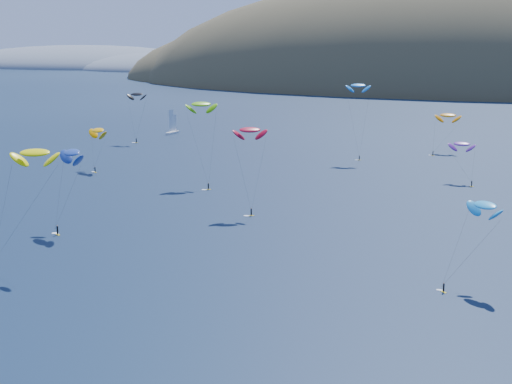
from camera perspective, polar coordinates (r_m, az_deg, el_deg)
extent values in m
ellipsoid|color=#3D3526|center=(631.58, 16.53, 7.05)|extent=(600.00, 300.00, 210.00)
ellipsoid|color=#3D3526|center=(686.79, 3.12, 8.43)|extent=(340.00, 240.00, 120.00)
ellipsoid|color=slate|center=(983.85, -13.64, 9.61)|extent=(400.00, 240.00, 60.00)
ellipsoid|color=slate|center=(880.21, -7.25, 9.59)|extent=(240.00, 180.00, 44.00)
cube|color=silver|center=(319.41, -6.69, 4.73)|extent=(3.05, 8.44, 0.99)
cylinder|color=silver|center=(319.16, -6.67, 5.77)|extent=(0.15, 0.15, 11.56)
cube|color=yellow|center=(235.35, -12.74, 1.54)|extent=(1.45, 1.10, 0.08)
cylinder|color=black|center=(235.18, -12.76, 1.76)|extent=(0.34, 0.34, 1.54)
sphere|color=#8C6047|center=(235.02, -12.77, 1.97)|extent=(0.26, 0.26, 0.26)
ellipsoid|color=#F8A700|center=(239.11, -12.54, 4.84)|extent=(10.24, 8.51, 5.21)
ellipsoid|color=#FFF605|center=(141.58, -17.28, 3.03)|extent=(9.69, 6.90, 4.92)
cube|color=yellow|center=(205.04, -3.83, 0.20)|extent=(1.48, 1.24, 0.08)
cylinder|color=black|center=(204.84, -3.84, 0.46)|extent=(0.35, 0.35, 1.61)
sphere|color=#8C6047|center=(204.64, -3.84, 0.71)|extent=(0.27, 0.27, 0.27)
ellipsoid|color=#61BC0B|center=(212.75, -4.40, 7.03)|extent=(9.85, 8.75, 5.07)
cube|color=yellow|center=(254.19, 8.26, 2.55)|extent=(1.34, 0.62, 0.07)
cylinder|color=black|center=(254.05, 8.27, 2.73)|extent=(0.30, 0.30, 1.38)
sphere|color=#8C6047|center=(253.91, 8.27, 2.90)|extent=(0.23, 0.23, 0.23)
ellipsoid|color=blue|center=(253.63, 8.18, 8.44)|extent=(8.69, 5.27, 4.53)
cube|color=yellow|center=(129.79, 14.76, -7.74)|extent=(1.19, 1.16, 0.07)
cylinder|color=black|center=(129.51, 14.78, -7.41)|extent=(0.30, 0.30, 1.38)
sphere|color=#8C6047|center=(129.24, 14.80, -7.07)|extent=(0.23, 0.23, 0.23)
ellipsoid|color=#178ED9|center=(132.29, 17.86, -1.01)|extent=(8.01, 7.89, 4.28)
cube|color=yellow|center=(218.11, 16.86, 0.43)|extent=(1.35, 0.47, 0.07)
cylinder|color=black|center=(217.95, 16.87, 0.65)|extent=(0.31, 0.31, 1.42)
sphere|color=#8C6047|center=(217.78, 16.89, 0.86)|extent=(0.24, 0.24, 0.24)
ellipsoid|color=#612291|center=(223.83, 16.15, 3.72)|extent=(7.90, 4.06, 4.29)
cube|color=yellow|center=(175.78, -0.38, -1.91)|extent=(1.50, 1.05, 0.08)
cylinder|color=black|center=(175.54, -0.38, -1.62)|extent=(0.34, 0.34, 1.57)
sphere|color=#8C6047|center=(175.32, -0.39, -1.33)|extent=(0.26, 0.26, 0.26)
ellipsoid|color=#A80722|center=(177.42, -0.49, 5.00)|extent=(9.02, 7.10, 4.57)
cube|color=yellow|center=(165.66, -15.58, -3.30)|extent=(1.64, 1.29, 0.09)
cylinder|color=black|center=(165.39, -15.60, -2.96)|extent=(0.39, 0.39, 1.76)
sphere|color=#8C6047|center=(165.12, -15.62, -2.62)|extent=(0.29, 0.29, 0.29)
ellipsoid|color=navy|center=(167.54, -14.53, 3.08)|extent=(10.19, 8.67, 5.20)
cube|color=yellow|center=(269.24, 13.96, 2.87)|extent=(1.28, 0.38, 0.07)
cylinder|color=black|center=(269.11, 13.97, 3.04)|extent=(0.30, 0.30, 1.37)
sphere|color=#8C6047|center=(268.98, 13.98, 3.20)|extent=(0.23, 0.23, 0.23)
ellipsoid|color=orange|center=(277.90, 15.12, 5.95)|extent=(9.25, 4.38, 5.13)
cube|color=yellow|center=(294.77, -9.54, 3.90)|extent=(1.55, 0.60, 0.08)
cylinder|color=black|center=(294.63, -9.55, 4.09)|extent=(0.36, 0.36, 1.62)
sphere|color=#8C6047|center=(294.49, -9.56, 4.27)|extent=(0.27, 0.27, 0.27)
ellipsoid|color=black|center=(296.12, -9.52, 7.72)|extent=(8.35, 4.58, 4.46)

